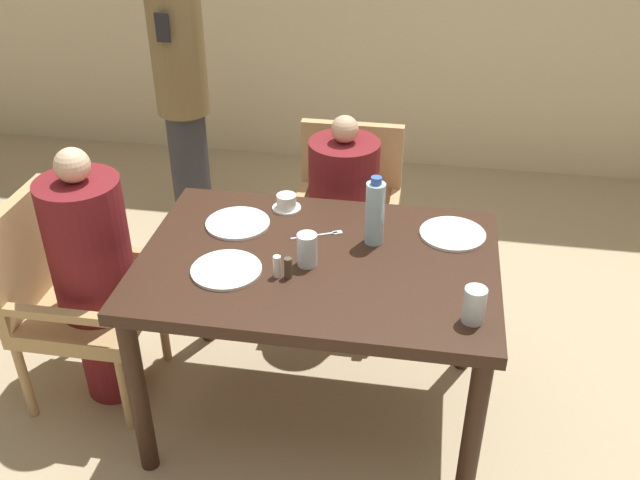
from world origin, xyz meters
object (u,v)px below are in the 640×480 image
Objects in this scene: standing_host at (182,91)px; plate_main_left at (226,270)px; teacup_with_saucer at (287,203)px; plate_main_right at (238,223)px; chair_left_side at (67,293)px; water_bottle at (375,212)px; diner_in_left_chair at (95,277)px; glass_tall_mid at (307,250)px; diner_in_far_chair at (343,219)px; glass_tall_near at (474,305)px; chair_far_side at (347,213)px; plate_dessert_center at (453,234)px.

plate_main_left is (0.65, -1.44, -0.10)m from standing_host.
standing_host reaches higher than teacup_with_saucer.
chair_left_side is at bearing -165.11° from plate_main_right.
water_bottle is (0.38, -0.19, 0.10)m from teacup_with_saucer.
teacup_with_saucer is 0.44m from water_bottle.
standing_host reaches higher than diner_in_left_chair.
glass_tall_mid is (0.32, -0.23, 0.06)m from plate_main_right.
plate_main_right is (-0.35, -0.51, 0.24)m from diner_in_far_chair.
teacup_with_saucer is at bearing 152.88° from water_bottle.
glass_tall_mid reaches higher than plate_main_left.
glass_tall_near is at bearing -9.95° from chair_left_side.
standing_host is 6.49× the size of plate_main_left.
glass_tall_mid is at bearing -35.62° from plate_main_right.
glass_tall_mid reaches higher than plate_main_right.
standing_host reaches higher than chair_far_side.
chair_far_side is at bearing 61.57° from plate_main_right.
teacup_with_saucer is (0.77, -0.96, -0.08)m from standing_host.
standing_host is 13.94× the size of teacup_with_saucer.
standing_host is 1.58m from plate_main_left.
chair_far_side reaches higher than plate_main_left.
teacup_with_saucer is at bearing -117.89° from diner_in_far_chair.
plate_main_right is 0.84m from plate_dessert_center.
water_bottle is 0.30m from glass_tall_mid.
standing_host is at bearing 154.17° from chair_far_side.
diner_in_far_chair is at bearing 33.73° from chair_left_side.
glass_tall_near is (1.46, -0.28, 0.25)m from diner_in_left_chair.
glass_tall_near is at bearing -82.63° from plate_dessert_center.
chair_far_side is at bearing 72.47° from plate_main_left.
plate_dessert_center is 0.68m from teacup_with_saucer.
plate_main_right and plate_dessert_center have the same top height.
teacup_with_saucer is at bearing -51.42° from standing_host.
chair_left_side is 3.54× the size of plate_main_right.
diner_in_left_chair is at bearing -87.94° from standing_host.
glass_tall_near is (0.56, -0.98, 0.30)m from diner_in_far_chair.
chair_left_side is at bearing -173.21° from water_bottle.
diner_in_left_chair reaches higher than diner_in_far_chair.
diner_in_left_chair is at bearing 176.92° from glass_tall_mid.
water_bottle is at bearing -3.87° from plate_main_right.
plate_main_right is (0.60, -1.12, -0.10)m from standing_host.
water_bottle reaches higher than glass_tall_mid.
chair_far_side is 3.29× the size of water_bottle.
glass_tall_near reaches higher than plate_main_right.
diner_in_far_chair reaches higher than teacup_with_saucer.
diner_in_left_chair reaches higher than glass_tall_mid.
chair_far_side is at bearing 116.38° from glass_tall_near.
teacup_with_saucer is (0.12, 0.48, 0.02)m from plate_main_left.
glass_tall_mid is at bearing -2.65° from chair_left_side.
chair_far_side is (1.05, 0.84, 0.00)m from chair_left_side.
diner_in_left_chair is (0.14, 0.00, 0.10)m from chair_left_side.
glass_tall_near is at bearing -63.62° from chair_far_side.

